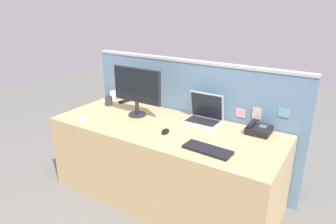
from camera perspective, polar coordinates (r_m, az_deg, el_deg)
name	(u,v)px	position (r m, az deg, el deg)	size (l,w,h in m)	color
ground_plane	(165,195)	(3.04, -0.52, -15.24)	(10.00, 10.00, 0.00)	slate
desk	(165,162)	(2.85, -0.55, -9.36)	(2.07, 0.83, 0.72)	tan
cubicle_divider	(189,120)	(3.09, 4.05, -1.56)	(2.24, 0.08, 1.23)	#6084A3
desktop_monitor	(137,88)	(2.88, -5.86, 4.56)	(0.52, 0.17, 0.46)	#232328
laptop	(204,115)	(2.78, 6.75, -0.53)	(0.32, 0.24, 0.27)	silver
desk_phone	(258,129)	(2.65, 16.58, -3.15)	(0.19, 0.19, 0.09)	black
keyboard_main	(208,150)	(2.28, 7.42, -7.00)	(0.37, 0.14, 0.02)	black
computer_mouse_right_hand	(165,131)	(2.55, -0.48, -3.63)	(0.06, 0.10, 0.03)	black
pen_cup	(109,101)	(3.27, -11.05, 2.06)	(0.08, 0.08, 0.16)	#333338
cell_phone_silver_slab	(82,120)	(2.94, -15.78, -1.38)	(0.06, 0.14, 0.01)	#B7BAC1
tv_remote	(126,101)	(3.37, -7.87, 2.11)	(0.04, 0.17, 0.02)	black
coffee_mug	(113,95)	(3.46, -10.25, 3.08)	(0.13, 0.09, 0.09)	white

